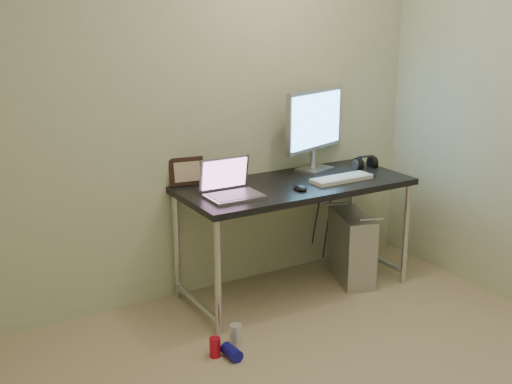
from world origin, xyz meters
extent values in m
cube|color=beige|center=(0.00, 1.75, 1.25)|extent=(3.50, 0.02, 2.50)
cube|color=black|center=(0.62, 1.42, 0.73)|extent=(1.52, 0.66, 0.04)
cylinder|color=silver|center=(-0.10, 1.13, 0.35)|extent=(0.04, 0.04, 0.71)
cylinder|color=silver|center=(-0.10, 1.71, 0.35)|extent=(0.04, 0.04, 0.71)
cylinder|color=silver|center=(1.34, 1.13, 0.35)|extent=(0.04, 0.04, 0.71)
cylinder|color=silver|center=(1.34, 1.71, 0.35)|extent=(0.04, 0.04, 0.71)
cylinder|color=silver|center=(-0.10, 1.42, 0.08)|extent=(0.04, 0.58, 0.04)
cylinder|color=silver|center=(1.34, 1.42, 0.08)|extent=(0.04, 0.58, 0.04)
cube|color=#BBBBC0|center=(1.06, 1.36, 0.24)|extent=(0.34, 0.50, 0.48)
cylinder|color=#BCBCC4|center=(1.06, 1.17, 0.50)|extent=(0.17, 0.08, 0.02)
cylinder|color=#BCBCC4|center=(1.06, 1.55, 0.50)|extent=(0.17, 0.08, 0.02)
cylinder|color=black|center=(1.01, 1.70, 0.40)|extent=(0.01, 0.16, 0.69)
cylinder|color=black|center=(1.10, 1.68, 0.38)|extent=(0.02, 0.11, 0.71)
cylinder|color=red|center=(-0.23, 0.92, 0.06)|extent=(0.07, 0.07, 0.11)
cylinder|color=silver|center=(-0.08, 0.96, 0.06)|extent=(0.08, 0.08, 0.13)
cylinder|color=#1313A2|center=(-0.16, 0.86, 0.04)|extent=(0.08, 0.13, 0.07)
cube|color=#BCBCC4|center=(0.12, 1.32, 0.76)|extent=(0.33, 0.23, 0.02)
cube|color=slate|center=(0.12, 1.32, 0.77)|extent=(0.29, 0.19, 0.00)
cube|color=#93929B|center=(0.12, 1.45, 0.87)|extent=(0.32, 0.05, 0.21)
cube|color=#8B577F|center=(0.12, 1.44, 0.87)|extent=(0.29, 0.04, 0.18)
cube|color=#BCBCC4|center=(0.92, 1.62, 0.76)|extent=(0.28, 0.24, 0.02)
cylinder|color=#BCBCC4|center=(0.92, 1.64, 0.83)|extent=(0.04, 0.04, 0.13)
cube|color=#BCBCC4|center=(0.92, 1.63, 1.10)|extent=(0.57, 0.23, 0.41)
cube|color=#4C9BDB|center=(0.92, 1.61, 1.10)|extent=(0.51, 0.18, 0.36)
cube|color=silver|center=(0.91, 1.31, 0.76)|extent=(0.43, 0.15, 0.03)
ellipsoid|color=black|center=(1.14, 1.31, 0.77)|extent=(0.10, 0.13, 0.04)
ellipsoid|color=black|center=(0.55, 1.26, 0.77)|extent=(0.07, 0.12, 0.04)
cylinder|color=black|center=(1.21, 1.50, 0.78)|extent=(0.05, 0.10, 0.10)
cylinder|color=black|center=(1.33, 1.50, 0.78)|extent=(0.05, 0.10, 0.10)
cube|color=black|center=(1.27, 1.50, 0.83)|extent=(0.13, 0.03, 0.01)
cube|color=black|center=(0.00, 1.72, 0.84)|extent=(0.23, 0.10, 0.18)
cylinder|color=silver|center=(0.25, 1.72, 0.80)|extent=(0.01, 0.01, 0.09)
cylinder|color=silver|center=(0.25, 1.72, 0.85)|extent=(0.04, 0.03, 0.04)
camera|label=1|loc=(-1.62, -1.88, 1.85)|focal=45.00mm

